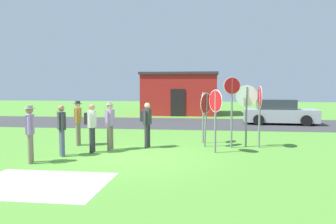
# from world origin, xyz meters

# --- Properties ---
(ground_plane) EXTENTS (80.00, 80.00, 0.00)m
(ground_plane) POSITION_xyz_m (0.00, 0.00, 0.00)
(ground_plane) COLOR #518E33
(street_asphalt) EXTENTS (60.00, 6.40, 0.01)m
(street_asphalt) POSITION_xyz_m (0.00, 10.15, 0.00)
(street_asphalt) COLOR #38383A
(street_asphalt) RESTS_ON ground
(concrete_path) EXTENTS (3.20, 2.40, 0.01)m
(concrete_path) POSITION_xyz_m (-1.45, -3.12, 0.00)
(concrete_path) COLOR #ADAAA3
(concrete_path) RESTS_ON ground
(building_background) EXTENTS (6.14, 5.44, 3.42)m
(building_background) POSITION_xyz_m (0.11, 17.48, 1.72)
(building_background) COLOR #B2231E
(building_background) RESTS_ON ground
(parked_car_on_street) EXTENTS (4.39, 2.20, 1.51)m
(parked_car_on_street) POSITION_xyz_m (6.74, 10.48, 0.69)
(parked_car_on_street) COLOR #A5A8AD
(parked_car_on_street) RESTS_ON ground
(stop_sign_leaning_right) EXTENTS (0.63, 0.21, 2.65)m
(stop_sign_leaning_right) POSITION_xyz_m (3.35, 2.15, 1.76)
(stop_sign_leaning_right) COLOR slate
(stop_sign_leaning_right) RESTS_ON ground
(stop_sign_far_back) EXTENTS (0.42, 0.73, 2.06)m
(stop_sign_far_back) POSITION_xyz_m (2.39, 2.25, 1.41)
(stop_sign_far_back) COLOR slate
(stop_sign_far_back) RESTS_ON ground
(stop_sign_low_front) EXTENTS (0.13, 0.68, 2.07)m
(stop_sign_low_front) POSITION_xyz_m (2.28, 3.03, 1.40)
(stop_sign_low_front) COLOR slate
(stop_sign_low_front) RESTS_ON ground
(stop_sign_rear_right) EXTENTS (0.44, 0.66, 2.19)m
(stop_sign_rear_right) POSITION_xyz_m (2.73, 1.11, 1.50)
(stop_sign_rear_right) COLOR slate
(stop_sign_rear_right) RESTS_ON ground
(stop_sign_tallest) EXTENTS (0.81, 0.08, 2.35)m
(stop_sign_tallest) POSITION_xyz_m (3.91, 2.42, 1.62)
(stop_sign_tallest) COLOR slate
(stop_sign_tallest) RESTS_ON ground
(stop_sign_nearest) EXTENTS (0.07, 0.83, 2.32)m
(stop_sign_nearest) POSITION_xyz_m (4.38, 2.32, 1.60)
(stop_sign_nearest) COLOR slate
(stop_sign_nearest) RESTS_ON ground
(person_with_sunhat) EXTENTS (0.35, 0.53, 1.74)m
(person_with_sunhat) POSITION_xyz_m (-2.78, -1.13, 0.98)
(person_with_sunhat) COLOR #7A6B56
(person_with_sunhat) RESTS_ON ground
(person_near_signs) EXTENTS (0.37, 0.57, 1.69)m
(person_near_signs) POSITION_xyz_m (-1.52, 0.62, 0.98)
(person_near_signs) COLOR #2D2D33
(person_near_signs) RESTS_ON ground
(person_on_left) EXTENTS (0.32, 0.56, 1.74)m
(person_on_left) POSITION_xyz_m (-2.54, 1.92, 0.98)
(person_on_left) COLOR #7A6B56
(person_on_left) RESTS_ON ground
(person_holding_notes) EXTENTS (0.31, 0.57, 1.74)m
(person_holding_notes) POSITION_xyz_m (-1.03, 1.17, 0.98)
(person_holding_notes) COLOR #7A6B56
(person_holding_notes) RESTS_ON ground
(person_in_teal) EXTENTS (0.39, 0.48, 1.69)m
(person_in_teal) POSITION_xyz_m (-2.29, -0.06, 0.95)
(person_in_teal) COLOR #4C5670
(person_in_teal) RESTS_ON ground
(person_in_blue) EXTENTS (0.39, 0.56, 1.69)m
(person_in_blue) POSITION_xyz_m (0.21, 1.76, 0.98)
(person_in_blue) COLOR #2D2D33
(person_in_blue) RESTS_ON ground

